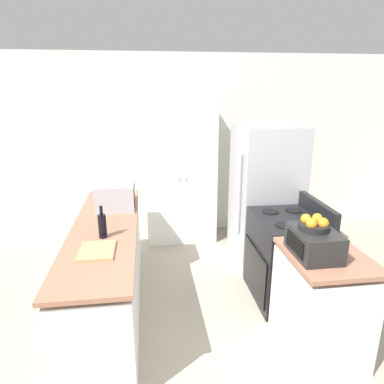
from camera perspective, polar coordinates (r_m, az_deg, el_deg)
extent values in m
cube|color=white|center=(5.06, -2.21, 7.51)|extent=(7.00, 0.06, 2.60)
cube|color=silver|center=(3.53, -13.81, -12.82)|extent=(0.58, 2.29, 0.82)
cube|color=#9E6B51|center=(3.32, -14.38, -5.85)|extent=(0.60, 2.33, 0.04)
cube|color=silver|center=(3.14, 20.57, -17.53)|extent=(0.58, 0.71, 0.82)
cube|color=#9E6B51|center=(2.91, 21.53, -9.93)|extent=(0.60, 0.73, 0.04)
cube|color=white|center=(4.82, -1.96, 3.09)|extent=(0.97, 0.51, 1.95)
sphere|color=#B2B2B7|center=(4.56, -2.12, 2.27)|extent=(0.03, 0.03, 0.03)
sphere|color=#B2B2B7|center=(4.57, -1.13, 2.31)|extent=(0.03, 0.03, 0.03)
cube|color=black|center=(3.73, 15.35, -10.61)|extent=(0.64, 0.78, 0.89)
cube|color=black|center=(3.67, 10.36, -12.67)|extent=(0.02, 0.69, 0.49)
cube|color=black|center=(3.64, 20.21, -2.69)|extent=(0.06, 0.75, 0.16)
cylinder|color=black|center=(3.33, 15.15, -5.38)|extent=(0.17, 0.17, 0.01)
cylinder|color=black|center=(3.66, 12.93, -3.18)|extent=(0.17, 0.17, 0.01)
cylinder|color=black|center=(3.44, 19.11, -5.05)|extent=(0.17, 0.17, 0.01)
cylinder|color=black|center=(3.75, 16.60, -2.95)|extent=(0.17, 0.17, 0.01)
cube|color=#B7B7BC|center=(4.29, 12.07, -0.61)|extent=(0.72, 0.79, 1.73)
cylinder|color=gray|center=(3.96, 8.03, -0.59)|extent=(0.02, 0.02, 0.95)
cube|color=#B2B2B7|center=(3.77, -12.59, -0.45)|extent=(0.40, 0.45, 0.27)
cube|color=black|center=(3.73, -9.53, -0.49)|extent=(0.01, 0.28, 0.20)
cylinder|color=black|center=(3.05, -14.71, -5.55)|extent=(0.07, 0.07, 0.21)
cylinder|color=black|center=(2.99, -14.91, -3.00)|extent=(0.03, 0.03, 0.08)
cube|color=black|center=(2.81, 19.68, -7.97)|extent=(0.30, 0.42, 0.21)
cube|color=black|center=(2.74, 16.74, -8.29)|extent=(0.01, 0.29, 0.13)
cylinder|color=black|center=(2.76, 19.65, -5.44)|extent=(0.23, 0.23, 0.05)
sphere|color=orange|center=(2.80, 20.16, -4.16)|extent=(0.08, 0.08, 0.08)
sphere|color=orange|center=(2.76, 18.46, -4.30)|extent=(0.08, 0.08, 0.08)
sphere|color=orange|center=(2.69, 19.30, -5.00)|extent=(0.08, 0.08, 0.08)
sphere|color=orange|center=(2.73, 21.03, -4.84)|extent=(0.08, 0.08, 0.08)
cube|color=tan|center=(2.84, -15.55, -9.38)|extent=(0.27, 0.33, 0.02)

